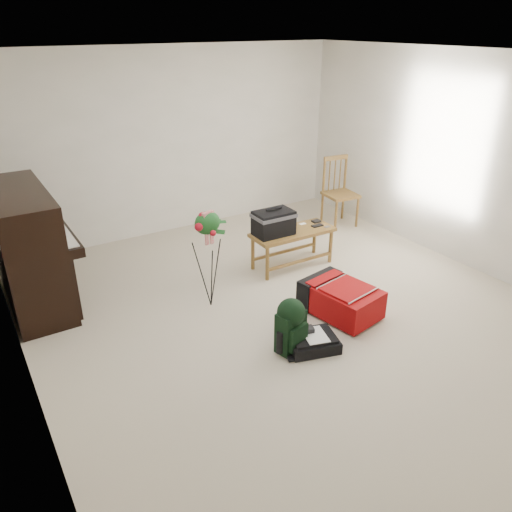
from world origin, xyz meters
TOP-DOWN VIEW (x-y plane):
  - floor at (0.00, 0.00)m, footprint 5.00×5.50m
  - ceiling at (0.00, 0.00)m, footprint 5.00×5.50m
  - wall_back at (0.00, 2.75)m, footprint 5.00×0.04m
  - wall_left at (-2.50, 0.00)m, footprint 0.04×5.50m
  - wall_right at (2.50, 0.00)m, footprint 0.04×5.50m
  - piano at (-2.19, 1.60)m, footprint 0.71×1.50m
  - bench at (0.47, 0.87)m, footprint 1.04×0.43m
  - dining_chair at (2.05, 1.63)m, footprint 0.48×0.48m
  - red_suitcase at (0.41, -0.28)m, footprint 0.64×0.85m
  - black_duffel at (-0.20, -0.65)m, footprint 0.54×0.48m
  - green_backpack at (-0.39, -0.58)m, footprint 0.30×0.27m
  - flower_stand at (-0.64, 0.53)m, footprint 0.43×0.43m

SIDE VIEW (x-z plane):
  - floor at x=0.00m, z-range -0.01..0.01m
  - black_duffel at x=-0.20m, z-range -0.03..0.16m
  - red_suitcase at x=0.41m, z-range 0.01..0.34m
  - green_backpack at x=-0.39m, z-range 0.03..0.56m
  - dining_chair at x=2.05m, z-range -0.01..0.98m
  - flower_stand at x=-0.64m, z-range -0.01..1.08m
  - bench at x=0.47m, z-range 0.16..0.96m
  - piano at x=-2.19m, z-range -0.03..1.22m
  - wall_back at x=0.00m, z-range 0.00..2.50m
  - wall_left at x=-2.50m, z-range 0.00..2.50m
  - wall_right at x=2.50m, z-range 0.00..2.50m
  - ceiling at x=0.00m, z-range 2.50..2.50m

